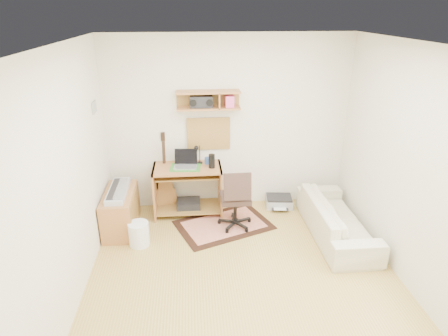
{
  "coord_description": "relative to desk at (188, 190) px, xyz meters",
  "views": [
    {
      "loc": [
        -0.55,
        -3.5,
        2.92
      ],
      "look_at": [
        -0.15,
        1.05,
        1.0
      ],
      "focal_mm": 30.98,
      "sensor_mm": 36.0,
      "label": 1
    }
  ],
  "objects": [
    {
      "name": "floor",
      "position": [
        0.63,
        -1.73,
        -0.38
      ],
      "size": [
        3.6,
        4.0,
        0.01
      ],
      "primitive_type": "cube",
      "color": "tan",
      "rests_on": "ground"
    },
    {
      "name": "ceiling",
      "position": [
        0.63,
        -1.73,
        2.23
      ],
      "size": [
        3.6,
        4.0,
        0.01
      ],
      "primitive_type": "cube",
      "color": "white",
      "rests_on": "ground"
    },
    {
      "name": "back_wall",
      "position": [
        0.63,
        0.28,
        0.93
      ],
      "size": [
        3.6,
        0.01,
        2.6
      ],
      "primitive_type": "cube",
      "color": "silver",
      "rests_on": "ground"
    },
    {
      "name": "left_wall",
      "position": [
        -1.17,
        -1.73,
        0.93
      ],
      "size": [
        0.01,
        4.0,
        2.6
      ],
      "primitive_type": "cube",
      "color": "silver",
      "rests_on": "ground"
    },
    {
      "name": "right_wall",
      "position": [
        2.44,
        -1.73,
        0.93
      ],
      "size": [
        0.01,
        4.0,
        2.6
      ],
      "primitive_type": "cube",
      "color": "silver",
      "rests_on": "ground"
    },
    {
      "name": "wall_shelf",
      "position": [
        0.33,
        0.15,
        1.32
      ],
      "size": [
        0.9,
        0.25,
        0.26
      ],
      "primitive_type": "cube",
      "color": "#AF713D",
      "rests_on": "back_wall"
    },
    {
      "name": "cork_board",
      "position": [
        0.33,
        0.25,
        0.79
      ],
      "size": [
        0.64,
        0.03,
        0.49
      ],
      "primitive_type": "cube",
      "color": "tan",
      "rests_on": "back_wall"
    },
    {
      "name": "wall_photo",
      "position": [
        -1.15,
        -0.23,
        1.34
      ],
      "size": [
        0.02,
        0.2,
        0.15
      ],
      "primitive_type": "cube",
      "color": "#4C8CBF",
      "rests_on": "left_wall"
    },
    {
      "name": "desk",
      "position": [
        0.0,
        0.0,
        0.0
      ],
      "size": [
        1.0,
        0.55,
        0.75
      ],
      "primitive_type": null,
      "color": "#AF713D",
      "rests_on": "floor"
    },
    {
      "name": "laptop",
      "position": [
        -0.02,
        -0.02,
        0.5
      ],
      "size": [
        0.36,
        0.36,
        0.25
      ],
      "primitive_type": null,
      "rotation": [
        0.0,
        0.0,
        -0.1
      ],
      "color": "silver",
      "rests_on": "desk"
    },
    {
      "name": "speaker",
      "position": [
        0.36,
        -0.05,
        0.48
      ],
      "size": [
        0.09,
        0.09,
        0.2
      ],
      "primitive_type": "cylinder",
      "color": "black",
      "rests_on": "desk"
    },
    {
      "name": "desk_lamp",
      "position": [
        0.19,
        0.14,
        0.52
      ],
      "size": [
        0.1,
        0.1,
        0.29
      ],
      "primitive_type": null,
      "color": "black",
      "rests_on": "desk"
    },
    {
      "name": "pencil_cup",
      "position": [
        0.3,
        0.1,
        0.43
      ],
      "size": [
        0.07,
        0.07,
        0.1
      ],
      "primitive_type": "cylinder",
      "color": "#2D4E88",
      "rests_on": "desk"
    },
    {
      "name": "boombox",
      "position": [
        0.23,
        0.15,
        1.3
      ],
      "size": [
        0.31,
        0.14,
        0.16
      ],
      "primitive_type": "cube",
      "color": "black",
      "rests_on": "wall_shelf"
    },
    {
      "name": "rug",
      "position": [
        0.5,
        -0.43,
        -0.37
      ],
      "size": [
        1.51,
        1.27,
        0.02
      ],
      "primitive_type": "cube",
      "rotation": [
        0.0,
        0.0,
        0.38
      ],
      "color": "beige",
      "rests_on": "floor"
    },
    {
      "name": "task_chair",
      "position": [
        0.66,
        -0.46,
        0.08
      ],
      "size": [
        0.47,
        0.47,
        0.91
      ],
      "primitive_type": null,
      "rotation": [
        0.0,
        0.0,
        0.02
      ],
      "color": "#33241E",
      "rests_on": "floor"
    },
    {
      "name": "cabinet",
      "position": [
        -0.95,
        -0.37,
        -0.1
      ],
      "size": [
        0.4,
        0.9,
        0.55
      ],
      "primitive_type": "cube",
      "color": "#AF713D",
      "rests_on": "floor"
    },
    {
      "name": "music_keyboard",
      "position": [
        -0.95,
        -0.37,
        0.21
      ],
      "size": [
        0.24,
        0.77,
        0.07
      ],
      "primitive_type": "cube",
      "color": "#B2B5BA",
      "rests_on": "cabinet"
    },
    {
      "name": "guitar",
      "position": [
        -0.34,
        0.13,
        0.24
      ],
      "size": [
        0.36,
        0.25,
        1.22
      ],
      "primitive_type": null,
      "rotation": [
        0.0,
        0.0,
        0.17
      ],
      "color": "#98642E",
      "rests_on": "floor"
    },
    {
      "name": "waste_basket",
      "position": [
        -0.65,
        -0.82,
        -0.21
      ],
      "size": [
        0.34,
        0.34,
        0.32
      ],
      "primitive_type": "cylinder",
      "rotation": [
        0.0,
        0.0,
        -0.31
      ],
      "color": "white",
      "rests_on": "floor"
    },
    {
      "name": "printer",
      "position": [
        1.42,
        0.08,
        -0.29
      ],
      "size": [
        0.44,
        0.36,
        0.15
      ],
      "primitive_type": "cube",
      "rotation": [
        0.0,
        0.0,
        -0.12
      ],
      "color": "#A5A8AA",
      "rests_on": "floor"
    },
    {
      "name": "sofa",
      "position": [
        2.01,
        -0.8,
        -0.04
      ],
      "size": [
        0.5,
        1.7,
        0.66
      ],
      "primitive_type": "imported",
      "rotation": [
        0.0,
        0.0,
        1.57
      ],
      "color": "beige",
      "rests_on": "floor"
    }
  ]
}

